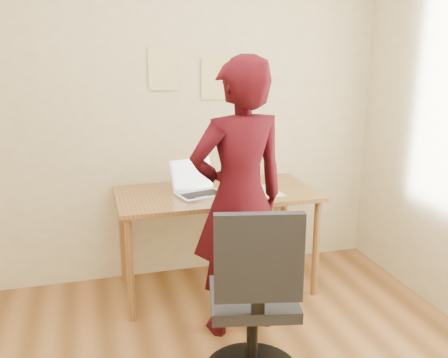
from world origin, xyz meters
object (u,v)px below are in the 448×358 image
object	(u,v)px
desk	(216,203)
phone	(242,198)
laptop	(197,187)
office_chair	(254,310)
person	(239,200)

from	to	relation	value
desk	phone	bearing A→B (deg)	-56.82
desk	laptop	bearing A→B (deg)	-174.75
office_chair	person	world-z (taller)	person
office_chair	person	xyz separation A→B (m)	(0.09, 0.55, 0.42)
person	office_chair	bearing A→B (deg)	72.20
desk	person	distance (m)	0.59
desk	laptop	size ratio (longest dim) A/B	3.65
phone	person	bearing A→B (deg)	-141.59
phone	office_chair	distance (m)	0.99
phone	person	size ratio (longest dim) A/B	0.09
laptop	office_chair	bearing A→B (deg)	-103.14
desk	person	world-z (taller)	person
office_chair	person	distance (m)	0.70
desk	laptop	distance (m)	0.20
person	phone	bearing A→B (deg)	-119.36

